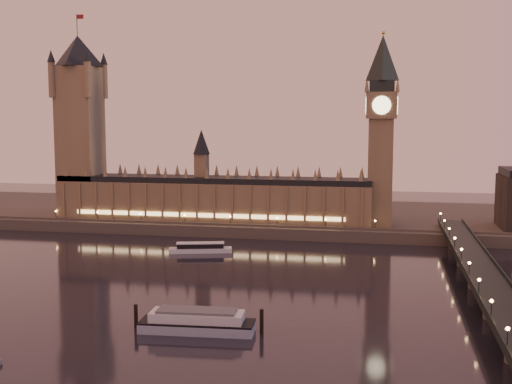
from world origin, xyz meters
TOP-DOWN VIEW (x-y plane):
  - ground at (0.00, 0.00)m, footprint 700.00×700.00m
  - far_embankment at (30.00, 165.00)m, footprint 560.00×130.00m
  - palace_of_westminster at (-40.12, 120.99)m, footprint 180.00×26.62m
  - victoria_tower at (-120.00, 121.00)m, footprint 31.68×31.68m
  - big_ben at (53.99, 120.99)m, footprint 17.68×17.68m
  - westminster_bridge at (91.61, 0.00)m, footprint 13.20×260.00m
  - cruise_boat_a at (-29.81, 62.01)m, footprint 30.72×14.15m
  - moored_barge at (1.80, -49.76)m, footprint 39.92×12.09m

SIDE VIEW (x-z plane):
  - ground at x=0.00m, z-range 0.00..0.00m
  - cruise_boat_a at x=-29.81m, z-range -0.29..4.52m
  - far_embankment at x=30.00m, z-range 0.00..6.00m
  - moored_barge at x=1.80m, z-range -0.57..6.76m
  - westminster_bridge at x=91.61m, z-range -2.13..13.17m
  - palace_of_westminster at x=-40.12m, z-range -4.29..47.71m
  - big_ben at x=53.99m, z-range 11.95..115.95m
  - victoria_tower at x=-120.00m, z-range 6.79..124.79m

